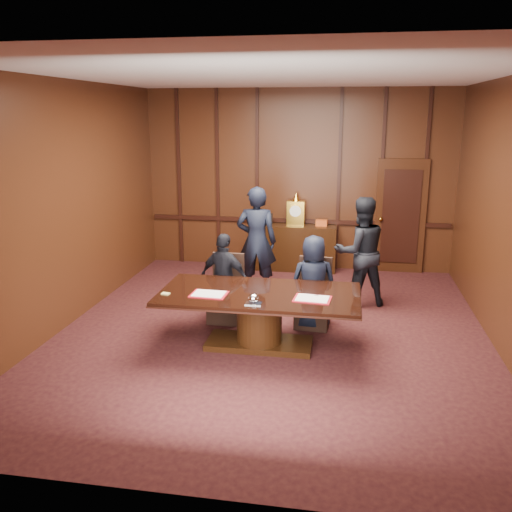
{
  "coord_description": "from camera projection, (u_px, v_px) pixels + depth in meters",
  "views": [
    {
      "loc": [
        0.98,
        -7.12,
        3.02
      ],
      "look_at": [
        -0.27,
        0.24,
        1.05
      ],
      "focal_mm": 38.0,
      "sensor_mm": 36.0,
      "label": 1
    }
  ],
  "objects": [
    {
      "name": "witness_left",
      "position": [
        256.0,
        241.0,
        9.13
      ],
      "size": [
        0.71,
        0.49,
        1.86
      ],
      "primitive_type": "imported",
      "rotation": [
        0.0,
        0.0,
        3.2
      ],
      "color": "black",
      "rests_on": "ground"
    },
    {
      "name": "folder_right",
      "position": [
        312.0,
        299.0,
        6.79
      ],
      "size": [
        0.49,
        0.37,
        0.02
      ],
      "rotation": [
        0.0,
        0.0,
        -0.09
      ],
      "color": "#B2101B",
      "rests_on": "conference_table"
    },
    {
      "name": "notepad",
      "position": [
        166.0,
        294.0,
        6.99
      ],
      "size": [
        0.11,
        0.09,
        0.01
      ],
      "primitive_type": "cube",
      "rotation": [
        0.0,
        0.0,
        -0.18
      ],
      "color": "#DDCB6C",
      "rests_on": "conference_table"
    },
    {
      "name": "signatory_left",
      "position": [
        225.0,
        278.0,
        7.95
      ],
      "size": [
        0.85,
        0.55,
        1.34
      ],
      "primitive_type": "imported",
      "rotation": [
        0.0,
        0.0,
        2.84
      ],
      "color": "black",
      "rests_on": "ground"
    },
    {
      "name": "room",
      "position": [
        279.0,
        211.0,
        7.4
      ],
      "size": [
        7.0,
        7.04,
        3.5
      ],
      "color": "black",
      "rests_on": "ground"
    },
    {
      "name": "chair_left",
      "position": [
        226.0,
        301.0,
        8.12
      ],
      "size": [
        0.49,
        0.49,
        0.99
      ],
      "rotation": [
        0.0,
        0.0,
        -0.01
      ],
      "color": "black",
      "rests_on": "ground"
    },
    {
      "name": "inkstand",
      "position": [
        253.0,
        300.0,
        6.62
      ],
      "size": [
        0.2,
        0.14,
        0.12
      ],
      "color": "white",
      "rests_on": "conference_table"
    },
    {
      "name": "witness_right",
      "position": [
        360.0,
        252.0,
        8.64
      ],
      "size": [
        1.03,
        0.92,
        1.77
      ],
      "primitive_type": "imported",
      "rotation": [
        0.0,
        0.0,
        3.48
      ],
      "color": "black",
      "rests_on": "ground"
    },
    {
      "name": "sideboard",
      "position": [
        295.0,
        246.0,
        10.7
      ],
      "size": [
        1.6,
        0.45,
        1.54
      ],
      "color": "black",
      "rests_on": "ground"
    },
    {
      "name": "chair_right",
      "position": [
        313.0,
        306.0,
        7.91
      ],
      "size": [
        0.51,
        0.51,
        0.99
      ],
      "rotation": [
        0.0,
        0.0,
        -0.07
      ],
      "color": "black",
      "rests_on": "ground"
    },
    {
      "name": "folder_left",
      "position": [
        209.0,
        294.0,
        6.97
      ],
      "size": [
        0.47,
        0.35,
        0.02
      ],
      "rotation": [
        0.0,
        0.0,
        -0.04
      ],
      "color": "#B2101B",
      "rests_on": "conference_table"
    },
    {
      "name": "conference_table",
      "position": [
        259.0,
        310.0,
        7.13
      ],
      "size": [
        2.62,
        1.32,
        0.76
      ],
      "color": "black",
      "rests_on": "ground"
    },
    {
      "name": "signatory_right",
      "position": [
        313.0,
        282.0,
        7.74
      ],
      "size": [
        0.75,
        0.58,
        1.36
      ],
      "primitive_type": "imported",
      "rotation": [
        0.0,
        0.0,
        3.37
      ],
      "color": "black",
      "rests_on": "ground"
    }
  ]
}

